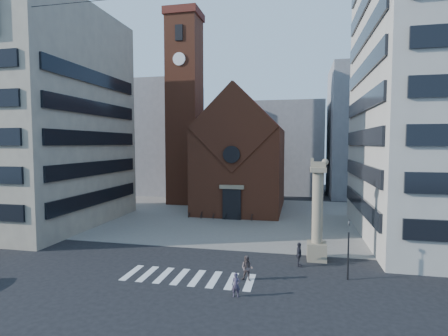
{
  "coord_description": "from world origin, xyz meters",
  "views": [
    {
      "loc": [
        8.4,
        -27.07,
        9.88
      ],
      "look_at": [
        0.87,
        8.0,
        7.37
      ],
      "focal_mm": 28.0,
      "sensor_mm": 36.0,
      "label": 1
    }
  ],
  "objects_px": {
    "traffic_light": "(348,249)",
    "pedestrian_1": "(247,268)",
    "pedestrian_0": "(236,285)",
    "scooter_0": "(190,214)",
    "lion_column": "(317,220)",
    "pedestrian_2": "(299,254)"
  },
  "relations": [
    {
      "from": "pedestrian_0",
      "to": "lion_column",
      "type": "bearing_deg",
      "value": 55.68
    },
    {
      "from": "traffic_light",
      "to": "pedestrian_1",
      "type": "distance_m",
      "value": 7.46
    },
    {
      "from": "pedestrian_2",
      "to": "scooter_0",
      "type": "xyz_separation_m",
      "value": [
        -14.17,
        15.92,
        -0.52
      ]
    },
    {
      "from": "pedestrian_0",
      "to": "pedestrian_1",
      "type": "bearing_deg",
      "value": 81.99
    },
    {
      "from": "traffic_light",
      "to": "pedestrian_0",
      "type": "relative_size",
      "value": 2.77
    },
    {
      "from": "pedestrian_0",
      "to": "scooter_0",
      "type": "bearing_deg",
      "value": 112.81
    },
    {
      "from": "traffic_light",
      "to": "pedestrian_1",
      "type": "bearing_deg",
      "value": -166.64
    },
    {
      "from": "pedestrian_1",
      "to": "scooter_0",
      "type": "relative_size",
      "value": 1.17
    },
    {
      "from": "traffic_light",
      "to": "pedestrian_2",
      "type": "height_order",
      "value": "traffic_light"
    },
    {
      "from": "traffic_light",
      "to": "scooter_0",
      "type": "height_order",
      "value": "traffic_light"
    },
    {
      "from": "pedestrian_1",
      "to": "pedestrian_2",
      "type": "bearing_deg",
      "value": 53.59
    },
    {
      "from": "traffic_light",
      "to": "scooter_0",
      "type": "xyz_separation_m",
      "value": [
        -17.65,
        18.0,
        -1.83
      ]
    },
    {
      "from": "lion_column",
      "to": "pedestrian_1",
      "type": "relative_size",
      "value": 4.79
    },
    {
      "from": "lion_column",
      "to": "scooter_0",
      "type": "height_order",
      "value": "lion_column"
    },
    {
      "from": "lion_column",
      "to": "scooter_0",
      "type": "bearing_deg",
      "value": 138.2
    },
    {
      "from": "pedestrian_1",
      "to": "pedestrian_2",
      "type": "relative_size",
      "value": 0.93
    },
    {
      "from": "pedestrian_2",
      "to": "scooter_0",
      "type": "bearing_deg",
      "value": 41.97
    },
    {
      "from": "pedestrian_0",
      "to": "traffic_light",
      "type": "bearing_deg",
      "value": 29.48
    },
    {
      "from": "traffic_light",
      "to": "pedestrian_0",
      "type": "xyz_separation_m",
      "value": [
        -7.44,
        -4.49,
        -1.51
      ]
    },
    {
      "from": "traffic_light",
      "to": "pedestrian_1",
      "type": "xyz_separation_m",
      "value": [
        -7.13,
        -1.69,
        -1.38
      ]
    },
    {
      "from": "lion_column",
      "to": "pedestrian_2",
      "type": "xyz_separation_m",
      "value": [
        -1.48,
        -1.92,
        -2.48
      ]
    },
    {
      "from": "lion_column",
      "to": "scooter_0",
      "type": "xyz_separation_m",
      "value": [
        -15.66,
        14.0,
        -3.0
      ]
    }
  ]
}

